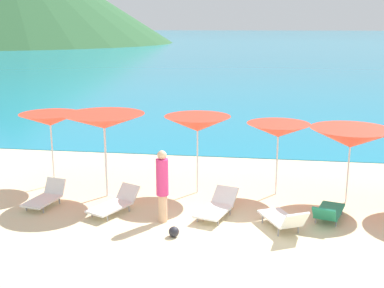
{
  "coord_description": "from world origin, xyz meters",
  "views": [
    {
      "loc": [
        0.8,
        -9.56,
        4.68
      ],
      "look_at": [
        -1.28,
        4.49,
        1.2
      ],
      "focal_mm": 45.41,
      "sensor_mm": 36.0,
      "label": 1
    }
  ],
  "objects_px": {
    "umbrella_0": "(50,120)",
    "lounge_chair_3": "(284,219)",
    "lounge_chair_2": "(217,206)",
    "beachgoer_1": "(162,184)",
    "lounge_chair_0": "(328,212)",
    "lounge_chair_4": "(115,203)",
    "umbrella_3": "(278,130)",
    "umbrella_2": "(198,124)",
    "lounge_chair_6": "(46,197)",
    "beach_ball": "(174,232)",
    "umbrella_1": "(104,121)",
    "umbrella_4": "(351,138)"
  },
  "relations": [
    {
      "from": "umbrella_3",
      "to": "lounge_chair_0",
      "type": "bearing_deg",
      "value": -55.53
    },
    {
      "from": "beachgoer_1",
      "to": "beach_ball",
      "type": "distance_m",
      "value": 1.26
    },
    {
      "from": "umbrella_2",
      "to": "lounge_chair_0",
      "type": "height_order",
      "value": "umbrella_2"
    },
    {
      "from": "lounge_chair_2",
      "to": "umbrella_4",
      "type": "bearing_deg",
      "value": 40.8
    },
    {
      "from": "umbrella_0",
      "to": "lounge_chair_2",
      "type": "relative_size",
      "value": 1.33
    },
    {
      "from": "lounge_chair_3",
      "to": "beach_ball",
      "type": "xyz_separation_m",
      "value": [
        -2.47,
        -0.71,
        -0.18
      ]
    },
    {
      "from": "lounge_chair_2",
      "to": "beachgoer_1",
      "type": "xyz_separation_m",
      "value": [
        -1.28,
        -0.56,
        0.71
      ]
    },
    {
      "from": "umbrella_2",
      "to": "lounge_chair_4",
      "type": "bearing_deg",
      "value": -136.12
    },
    {
      "from": "umbrella_0",
      "to": "umbrella_3",
      "type": "bearing_deg",
      "value": 1.25
    },
    {
      "from": "umbrella_3",
      "to": "lounge_chair_4",
      "type": "relative_size",
      "value": 1.3
    },
    {
      "from": "umbrella_4",
      "to": "umbrella_1",
      "type": "bearing_deg",
      "value": -176.13
    },
    {
      "from": "umbrella_3",
      "to": "beachgoer_1",
      "type": "distance_m",
      "value": 3.79
    },
    {
      "from": "lounge_chair_0",
      "to": "lounge_chair_4",
      "type": "xyz_separation_m",
      "value": [
        -5.35,
        -0.21,
        0.0
      ]
    },
    {
      "from": "umbrella_3",
      "to": "lounge_chair_0",
      "type": "distance_m",
      "value": 2.72
    },
    {
      "from": "lounge_chair_2",
      "to": "umbrella_2",
      "type": "bearing_deg",
      "value": 131.18
    },
    {
      "from": "umbrella_1",
      "to": "umbrella_4",
      "type": "distance_m",
      "value": 6.6
    },
    {
      "from": "umbrella_0",
      "to": "lounge_chair_0",
      "type": "height_order",
      "value": "umbrella_0"
    },
    {
      "from": "umbrella_4",
      "to": "lounge_chair_3",
      "type": "xyz_separation_m",
      "value": [
        -1.75,
        -2.13,
        -1.5
      ]
    },
    {
      "from": "umbrella_1",
      "to": "lounge_chair_4",
      "type": "distance_m",
      "value": 2.29
    },
    {
      "from": "lounge_chair_4",
      "to": "lounge_chair_6",
      "type": "bearing_deg",
      "value": -160.04
    },
    {
      "from": "umbrella_4",
      "to": "lounge_chair_0",
      "type": "bearing_deg",
      "value": -114.66
    },
    {
      "from": "beach_ball",
      "to": "lounge_chair_6",
      "type": "bearing_deg",
      "value": 158.85
    },
    {
      "from": "beach_ball",
      "to": "umbrella_0",
      "type": "bearing_deg",
      "value": 143.73
    },
    {
      "from": "umbrella_0",
      "to": "umbrella_1",
      "type": "relative_size",
      "value": 0.92
    },
    {
      "from": "umbrella_3",
      "to": "lounge_chair_3",
      "type": "bearing_deg",
      "value": -87.16
    },
    {
      "from": "umbrella_0",
      "to": "beachgoer_1",
      "type": "relative_size",
      "value": 1.22
    },
    {
      "from": "umbrella_0",
      "to": "beach_ball",
      "type": "bearing_deg",
      "value": -36.27
    },
    {
      "from": "umbrella_2",
      "to": "lounge_chair_0",
      "type": "relative_size",
      "value": 1.39
    },
    {
      "from": "umbrella_4",
      "to": "lounge_chair_6",
      "type": "relative_size",
      "value": 1.77
    },
    {
      "from": "umbrella_0",
      "to": "lounge_chair_2",
      "type": "bearing_deg",
      "value": -18.64
    },
    {
      "from": "beachgoer_1",
      "to": "umbrella_0",
      "type": "bearing_deg",
      "value": -6.51
    },
    {
      "from": "umbrella_2",
      "to": "beach_ball",
      "type": "distance_m",
      "value": 3.61
    },
    {
      "from": "beachgoer_1",
      "to": "umbrella_2",
      "type": "bearing_deg",
      "value": -79.34
    },
    {
      "from": "beach_ball",
      "to": "lounge_chair_4",
      "type": "bearing_deg",
      "value": 144.78
    },
    {
      "from": "umbrella_0",
      "to": "umbrella_1",
      "type": "distance_m",
      "value": 2.02
    },
    {
      "from": "lounge_chair_2",
      "to": "lounge_chair_3",
      "type": "bearing_deg",
      "value": -5.39
    },
    {
      "from": "umbrella_2",
      "to": "umbrella_3",
      "type": "relative_size",
      "value": 1.09
    },
    {
      "from": "umbrella_0",
      "to": "lounge_chair_3",
      "type": "distance_m",
      "value": 7.33
    },
    {
      "from": "umbrella_2",
      "to": "lounge_chair_0",
      "type": "distance_m",
      "value": 4.21
    },
    {
      "from": "beachgoer_1",
      "to": "beach_ball",
      "type": "xyz_separation_m",
      "value": [
        0.43,
        -0.83,
        -0.85
      ]
    },
    {
      "from": "lounge_chair_4",
      "to": "lounge_chair_0",
      "type": "bearing_deg",
      "value": 27.77
    },
    {
      "from": "umbrella_1",
      "to": "lounge_chair_2",
      "type": "height_order",
      "value": "umbrella_1"
    },
    {
      "from": "lounge_chair_0",
      "to": "lounge_chair_2",
      "type": "relative_size",
      "value": 0.98
    },
    {
      "from": "umbrella_1",
      "to": "umbrella_2",
      "type": "height_order",
      "value": "umbrella_1"
    },
    {
      "from": "umbrella_2",
      "to": "beach_ball",
      "type": "relative_size",
      "value": 9.18
    },
    {
      "from": "umbrella_3",
      "to": "lounge_chair_6",
      "type": "bearing_deg",
      "value": -163.41
    },
    {
      "from": "lounge_chair_2",
      "to": "beach_ball",
      "type": "xyz_separation_m",
      "value": [
        -0.85,
        -1.4,
        -0.13
      ]
    },
    {
      "from": "umbrella_4",
      "to": "umbrella_3",
      "type": "bearing_deg",
      "value": 167.57
    },
    {
      "from": "umbrella_3",
      "to": "lounge_chair_6",
      "type": "distance_m",
      "value": 6.55
    },
    {
      "from": "umbrella_4",
      "to": "beachgoer_1",
      "type": "xyz_separation_m",
      "value": [
        -4.65,
        -2.01,
        -0.83
      ]
    }
  ]
}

